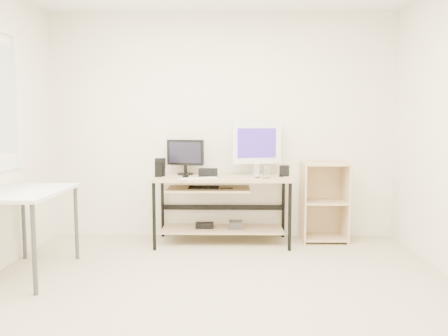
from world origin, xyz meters
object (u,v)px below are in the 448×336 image
audio_controller (158,170)px  side_table (27,200)px  shelf_unit (323,201)px  desk (220,195)px  black_monitor (185,155)px  white_imac (257,145)px

audio_controller → side_table: bearing=-145.2°
shelf_unit → side_table: bearing=-156.7°
desk → side_table: size_ratio=1.50×
black_monitor → white_imac: 0.82m
audio_controller → white_imac: bearing=-0.4°
shelf_unit → white_imac: bearing=179.6°
white_imac → audio_controller: (-1.09, -0.21, -0.26)m
desk → black_monitor: black_monitor is taller
black_monitor → audio_controller: black_monitor is taller
white_imac → black_monitor: bearing=169.0°
desk → shelf_unit: 1.19m
side_table → shelf_unit: bearing=23.3°
side_table → black_monitor: 1.79m
black_monitor → audio_controller: size_ratio=2.67×
side_table → black_monitor: bearing=44.5°
side_table → audio_controller: audio_controller is taller
desk → shelf_unit: shelf_unit is taller
side_table → audio_controller: bearing=46.1°
desk → side_table: bearing=-147.3°
desk → black_monitor: size_ratio=3.47×
desk → shelf_unit: bearing=7.8°
white_imac → audio_controller: white_imac is taller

